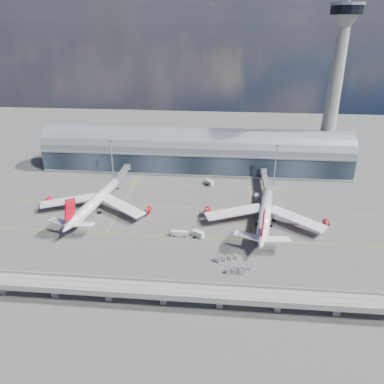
# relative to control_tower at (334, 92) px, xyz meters

# --- Properties ---
(ground) EXTENTS (500.00, 500.00, 0.00)m
(ground) POSITION_rel_control_tower_xyz_m (-85.00, -83.00, -51.64)
(ground) COLOR #474744
(ground) RESTS_ON ground
(taxi_lines) EXTENTS (200.00, 80.12, 0.01)m
(taxi_lines) POSITION_rel_control_tower_xyz_m (-85.00, -60.89, -51.63)
(taxi_lines) COLOR gold
(taxi_lines) RESTS_ON ground
(terminal) EXTENTS (200.00, 30.00, 28.00)m
(terminal) POSITION_rel_control_tower_xyz_m (-85.00, -5.01, -40.30)
(terminal) COLOR #1D2630
(terminal) RESTS_ON ground
(control_tower) EXTENTS (19.00, 19.00, 103.00)m
(control_tower) POSITION_rel_control_tower_xyz_m (0.00, 0.00, 0.00)
(control_tower) COLOR gray
(control_tower) RESTS_ON ground
(guideway) EXTENTS (220.00, 8.50, 7.20)m
(guideway) POSITION_rel_control_tower_xyz_m (-85.00, -138.00, -46.34)
(guideway) COLOR gray
(guideway) RESTS_ON ground
(floodlight_mast_left) EXTENTS (3.00, 0.70, 25.70)m
(floodlight_mast_left) POSITION_rel_control_tower_xyz_m (-135.00, -28.00, -38.00)
(floodlight_mast_left) COLOR gray
(floodlight_mast_left) RESTS_ON ground
(floodlight_mast_right) EXTENTS (3.00, 0.70, 25.70)m
(floodlight_mast_right) POSITION_rel_control_tower_xyz_m (-35.00, -28.00, -38.00)
(floodlight_mast_right) COLOR gray
(floodlight_mast_right) RESTS_ON ground
(airliner_left) EXTENTS (60.52, 63.65, 19.39)m
(airliner_left) POSITION_rel_control_tower_xyz_m (-132.03, -72.18, -46.10)
(airliner_left) COLOR white
(airliner_left) RESTS_ON ground
(airliner_right) EXTENTS (61.29, 64.11, 20.36)m
(airliner_right) POSITION_rel_control_tower_xyz_m (-44.53, -77.00, -46.36)
(airliner_right) COLOR white
(airliner_right) RESTS_ON ground
(jet_bridge_left) EXTENTS (4.40, 28.00, 7.25)m
(jet_bridge_left) POSITION_rel_control_tower_xyz_m (-128.28, -29.88, -46.46)
(jet_bridge_left) COLOR gray
(jet_bridge_left) RESTS_ON ground
(jet_bridge_right) EXTENTS (4.40, 32.00, 7.25)m
(jet_bridge_right) POSITION_rel_control_tower_xyz_m (-40.80, -31.82, -46.46)
(jet_bridge_right) COLOR gray
(jet_bridge_right) RESTS_ON ground
(service_truck_0) EXTENTS (2.72, 6.34, 2.55)m
(service_truck_0) POSITION_rel_control_tower_xyz_m (-135.31, -82.61, -50.32)
(service_truck_0) COLOR beige
(service_truck_0) RESTS_ON ground
(service_truck_1) EXTENTS (5.74, 4.67, 3.04)m
(service_truck_1) POSITION_rel_control_tower_xyz_m (-76.12, -92.23, -50.10)
(service_truck_1) COLOR beige
(service_truck_1) RESTS_ON ground
(service_truck_2) EXTENTS (7.41, 2.38, 2.67)m
(service_truck_2) POSITION_rel_control_tower_xyz_m (-84.97, -92.29, -50.24)
(service_truck_2) COLOR beige
(service_truck_2) RESTS_ON ground
(service_truck_3) EXTENTS (5.32, 6.31, 2.92)m
(service_truck_3) POSITION_rel_control_tower_xyz_m (-40.74, -71.83, -50.14)
(service_truck_3) COLOR beige
(service_truck_3) RESTS_ON ground
(service_truck_4) EXTENTS (2.91, 4.60, 2.47)m
(service_truck_4) POSITION_rel_control_tower_xyz_m (-46.47, -48.06, -50.39)
(service_truck_4) COLOR beige
(service_truck_4) RESTS_ON ground
(service_truck_5) EXTENTS (6.05, 6.43, 3.09)m
(service_truck_5) POSITION_rel_control_tower_xyz_m (-74.08, -31.54, -50.06)
(service_truck_5) COLOR beige
(service_truck_5) RESTS_ON ground
(cargo_train_0) EXTENTS (7.52, 1.81, 1.67)m
(cargo_train_0) POSITION_rel_control_tower_xyz_m (-59.39, -118.36, -50.76)
(cargo_train_0) COLOR gray
(cargo_train_0) RESTS_ON ground
(cargo_train_1) EXTENTS (10.64, 5.73, 1.80)m
(cargo_train_1) POSITION_rel_control_tower_xyz_m (-62.84, -109.42, -50.70)
(cargo_train_1) COLOR gray
(cargo_train_1) RESTS_ON ground
(cargo_train_2) EXTENTS (9.47, 3.86, 1.57)m
(cargo_train_2) POSITION_rel_control_tower_xyz_m (-57.03, -116.18, -50.82)
(cargo_train_2) COLOR gray
(cargo_train_2) RESTS_ON ground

